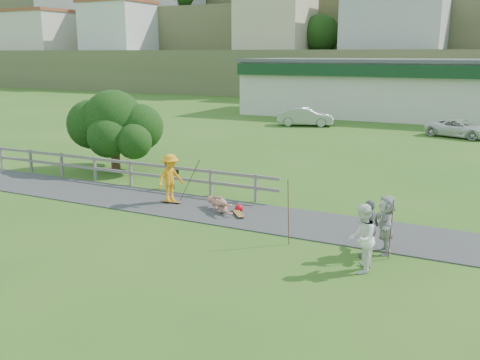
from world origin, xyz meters
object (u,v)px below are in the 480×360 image
at_px(car_white, 460,128).
at_px(car_silver, 306,117).
at_px(spectator_a, 362,238).
at_px(skater_rider, 170,180).
at_px(bbq, 173,179).
at_px(spectator_d, 386,224).
at_px(tree, 114,135).
at_px(spectator_b, 369,229).
at_px(skater_fallen, 220,204).

bearing_deg(car_white, car_silver, 103.44).
height_order(spectator_a, car_silver, spectator_a).
distance_m(skater_rider, bbq, 2.41).
distance_m(spectator_d, tree, 15.37).
height_order(spectator_b, car_silver, spectator_b).
xyz_separation_m(spectator_a, bbq, (-9.33, 5.25, -0.51)).
bearing_deg(car_silver, spectator_b, -173.06).
xyz_separation_m(spectator_b, car_white, (0.37, 24.79, -0.23)).
xyz_separation_m(spectator_d, car_white, (0.02, 24.23, -0.25)).
xyz_separation_m(skater_rider, car_white, (8.42, 22.64, -0.30)).
bearing_deg(skater_rider, car_silver, 23.64).
distance_m(skater_rider, skater_fallen, 2.30).
relative_size(skater_fallen, tree, 0.36).
distance_m(spectator_d, bbq, 10.28).
relative_size(skater_fallen, bbq, 2.02).
bearing_deg(tree, car_white, 52.48).
bearing_deg(bbq, skater_fallen, -32.03).
bearing_deg(skater_fallen, spectator_a, -81.36).
relative_size(spectator_a, car_white, 0.42).
relative_size(spectator_a, spectator_b, 1.09).
bearing_deg(spectator_b, skater_rider, -91.76).
relative_size(skater_rider, spectator_a, 1.00).
bearing_deg(car_silver, spectator_a, -173.78).
distance_m(car_silver, car_white, 11.46).
height_order(skater_fallen, car_white, car_white).
bearing_deg(skater_fallen, bbq, 93.59).
relative_size(skater_rider, skater_fallen, 1.10).
bearing_deg(spectator_d, spectator_a, -30.54).
height_order(spectator_d, bbq, spectator_d).
xyz_separation_m(spectator_b, spectator_d, (0.35, 0.56, 0.02)).
bearing_deg(spectator_d, skater_rider, -121.25).
distance_m(skater_fallen, spectator_d, 6.37).
bearing_deg(skater_fallen, spectator_d, -66.83).
xyz_separation_m(tree, bbq, (4.69, -1.96, -1.29)).
relative_size(spectator_d, car_white, 0.39).
distance_m(skater_fallen, tree, 9.22).
xyz_separation_m(skater_rider, spectator_a, (8.11, -3.23, 0.00)).
distance_m(spectator_a, car_white, 25.88).
distance_m(skater_fallen, spectator_a, 6.67).
distance_m(skater_fallen, car_silver, 24.32).
distance_m(skater_rider, car_silver, 23.77).
bearing_deg(skater_rider, tree, 72.39).
distance_m(spectator_d, car_white, 24.23).
bearing_deg(car_white, skater_rider, 177.75).
height_order(skater_rider, spectator_d, skater_rider).
bearing_deg(spectator_b, bbq, -101.05).
bearing_deg(spectator_d, car_silver, -176.19).
distance_m(skater_fallen, spectator_b, 6.19).
bearing_deg(car_white, spectator_a, -162.53).
bearing_deg(bbq, car_silver, 95.21).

